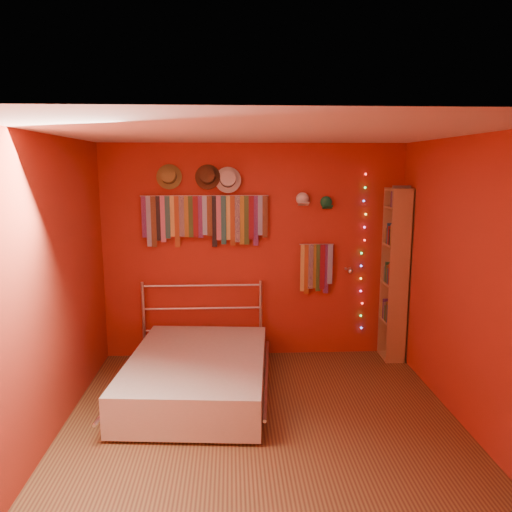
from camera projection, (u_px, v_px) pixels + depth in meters
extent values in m
plane|color=#4F2C1B|center=(263.00, 428.00, 4.33)|extent=(3.50, 3.50, 0.00)
cube|color=#993118|center=(254.00, 252.00, 5.83)|extent=(3.50, 0.02, 2.50)
cube|color=#993118|center=(471.00, 285.00, 4.20)|extent=(0.02, 3.50, 2.50)
cube|color=#993118|center=(48.00, 291.00, 4.02)|extent=(0.02, 3.50, 2.50)
cube|color=white|center=(264.00, 132.00, 3.89)|extent=(3.50, 3.50, 0.02)
cylinder|color=silver|center=(205.00, 196.00, 5.64)|extent=(1.45, 0.01, 0.01)
cube|color=#561A68|center=(144.00, 217.00, 5.63)|extent=(0.06, 0.01, 0.47)
cube|color=#698CBC|center=(149.00, 221.00, 5.64)|extent=(0.06, 0.01, 0.57)
cube|color=#4A3118|center=(154.00, 222.00, 5.64)|extent=(0.06, 0.01, 0.58)
cube|color=black|center=(158.00, 219.00, 5.65)|extent=(0.06, 0.01, 0.51)
cube|color=#B65B91|center=(163.00, 219.00, 5.64)|extent=(0.06, 0.01, 0.52)
cube|color=#175052|center=(168.00, 217.00, 5.64)|extent=(0.06, 0.01, 0.48)
cube|color=#C4B74E|center=(172.00, 216.00, 5.65)|extent=(0.06, 0.01, 0.46)
cube|color=brown|center=(177.00, 222.00, 5.66)|extent=(0.06, 0.01, 0.58)
cube|color=navy|center=(182.00, 216.00, 5.64)|extent=(0.06, 0.01, 0.46)
cube|color=#94681B|center=(186.00, 217.00, 5.66)|extent=(0.06, 0.01, 0.47)
cube|color=#22481C|center=(191.00, 217.00, 5.65)|extent=(0.06, 0.01, 0.47)
cube|color=maroon|center=(196.00, 217.00, 5.65)|extent=(0.06, 0.01, 0.47)
cube|color=#4D175E|center=(200.00, 217.00, 5.67)|extent=(0.06, 0.01, 0.48)
cube|color=#76AAD1|center=(205.00, 216.00, 5.66)|extent=(0.06, 0.01, 0.44)
cube|color=#4C3519|center=(210.00, 216.00, 5.66)|extent=(0.06, 0.01, 0.46)
cube|color=black|center=(214.00, 222.00, 5.68)|extent=(0.06, 0.01, 0.58)
cube|color=#A1506B|center=(219.00, 218.00, 5.67)|extent=(0.06, 0.01, 0.50)
cube|color=#185652|center=(224.00, 220.00, 5.67)|extent=(0.06, 0.01, 0.55)
cube|color=#C3C24E|center=(228.00, 218.00, 5.68)|extent=(0.06, 0.01, 0.50)
cube|color=maroon|center=(233.00, 221.00, 5.69)|extent=(0.06, 0.01, 0.57)
cube|color=navy|center=(237.00, 219.00, 5.68)|extent=(0.06, 0.01, 0.53)
cube|color=olive|center=(242.00, 220.00, 5.70)|extent=(0.06, 0.01, 0.56)
cube|color=#2B491D|center=(247.00, 220.00, 5.69)|extent=(0.06, 0.01, 0.56)
cube|color=maroon|center=(251.00, 218.00, 5.69)|extent=(0.06, 0.01, 0.50)
cube|color=#491860|center=(256.00, 221.00, 5.71)|extent=(0.06, 0.01, 0.57)
cube|color=#687EB9|center=(260.00, 216.00, 5.69)|extent=(0.06, 0.01, 0.45)
cube|color=#522E1B|center=(265.00, 217.00, 5.69)|extent=(0.06, 0.01, 0.48)
cylinder|color=silver|center=(317.00, 244.00, 5.80)|extent=(0.40, 0.01, 0.01)
cube|color=tan|center=(303.00, 268.00, 5.83)|extent=(0.06, 0.01, 0.56)
cube|color=brown|center=(307.00, 269.00, 5.83)|extent=(0.06, 0.01, 0.59)
cube|color=#131252|center=(311.00, 267.00, 5.82)|extent=(0.06, 0.01, 0.52)
cube|color=olive|center=(314.00, 267.00, 5.84)|extent=(0.06, 0.01, 0.52)
cube|color=#225020|center=(318.00, 268.00, 5.84)|extent=(0.06, 0.01, 0.56)
cube|color=maroon|center=(322.00, 267.00, 5.83)|extent=(0.06, 0.01, 0.53)
cube|color=#491861|center=(326.00, 269.00, 5.85)|extent=(0.06, 0.01, 0.58)
cube|color=#6C8BC1|center=(330.00, 264.00, 5.83)|extent=(0.06, 0.01, 0.47)
cylinder|color=olive|center=(169.00, 177.00, 5.57)|extent=(0.28, 0.07, 0.28)
cylinder|color=olive|center=(169.00, 176.00, 5.52)|extent=(0.17, 0.14, 0.19)
cylinder|color=#332314|center=(169.00, 176.00, 5.54)|extent=(0.17, 0.06, 0.17)
cylinder|color=#422917|center=(208.00, 177.00, 5.59)|extent=(0.28, 0.07, 0.28)
cylinder|color=#422917|center=(207.00, 176.00, 5.54)|extent=(0.17, 0.14, 0.18)
cylinder|color=black|center=(208.00, 177.00, 5.57)|extent=(0.17, 0.06, 0.17)
cylinder|color=beige|center=(228.00, 180.00, 5.61)|extent=(0.30, 0.07, 0.29)
cylinder|color=beige|center=(228.00, 179.00, 5.56)|extent=(0.17, 0.15, 0.19)
cylinder|color=black|center=(228.00, 179.00, 5.58)|extent=(0.18, 0.06, 0.18)
ellipsoid|color=white|center=(302.00, 199.00, 5.70)|extent=(0.16, 0.12, 0.16)
cube|color=white|center=(304.00, 204.00, 5.61)|extent=(0.12, 0.09, 0.05)
ellipsoid|color=#186F3E|center=(326.00, 202.00, 5.72)|extent=(0.16, 0.12, 0.16)
cube|color=#186F3E|center=(328.00, 207.00, 5.63)|extent=(0.11, 0.08, 0.05)
sphere|color=#FF3333|center=(366.00, 174.00, 5.69)|extent=(0.02, 0.02, 0.02)
sphere|color=#33FF4C|center=(365.00, 188.00, 5.72)|extent=(0.02, 0.02, 0.02)
sphere|color=#4C66FF|center=(364.00, 201.00, 5.75)|extent=(0.02, 0.02, 0.02)
sphere|color=yellow|center=(366.00, 214.00, 5.78)|extent=(0.02, 0.02, 0.02)
sphere|color=#FF4CCC|center=(364.00, 227.00, 5.80)|extent=(0.02, 0.02, 0.02)
sphere|color=#FF3333|center=(365.00, 240.00, 5.83)|extent=(0.02, 0.02, 0.02)
sphere|color=#33FF4C|center=(361.00, 253.00, 5.86)|extent=(0.02, 0.02, 0.02)
sphere|color=#4C66FF|center=(361.00, 266.00, 5.88)|extent=(0.02, 0.02, 0.02)
sphere|color=yellow|center=(361.00, 279.00, 5.91)|extent=(0.02, 0.02, 0.02)
sphere|color=#FF4CCC|center=(361.00, 291.00, 5.94)|extent=(0.02, 0.02, 0.02)
sphere|color=#FF3333|center=(362.00, 303.00, 5.97)|extent=(0.02, 0.02, 0.02)
sphere|color=#33FF4C|center=(361.00, 316.00, 5.99)|extent=(0.02, 0.02, 0.02)
sphere|color=#4C66FF|center=(361.00, 328.00, 6.02)|extent=(0.02, 0.02, 0.02)
cylinder|color=silver|center=(346.00, 269.00, 5.90)|extent=(0.03, 0.03, 0.03)
cylinder|color=silver|center=(348.00, 268.00, 5.79)|extent=(0.01, 0.23, 0.07)
sphere|color=white|center=(350.00, 271.00, 5.68)|extent=(0.06, 0.06, 0.06)
cube|color=#A17049|center=(400.00, 279.00, 5.58)|extent=(0.24, 0.02, 2.00)
cube|color=#A17049|center=(391.00, 273.00, 5.90)|extent=(0.24, 0.02, 2.00)
cube|color=#A17049|center=(405.00, 275.00, 5.74)|extent=(0.02, 0.34, 2.00)
cube|color=#A17049|center=(391.00, 356.00, 5.91)|extent=(0.24, 0.32, 0.02)
cube|color=#A17049|center=(393.00, 321.00, 5.84)|extent=(0.24, 0.32, 0.02)
cube|color=#A17049|center=(395.00, 284.00, 5.76)|extent=(0.24, 0.32, 0.02)
cube|color=#A17049|center=(397.00, 245.00, 5.68)|extent=(0.24, 0.32, 0.02)
cube|color=#A17049|center=(399.00, 208.00, 5.60)|extent=(0.24, 0.32, 0.02)
cube|color=#A17049|center=(400.00, 190.00, 5.56)|extent=(0.24, 0.32, 0.02)
cylinder|color=silver|center=(144.00, 321.00, 5.81)|extent=(0.04, 0.04, 0.93)
cylinder|color=silver|center=(261.00, 319.00, 5.88)|extent=(0.04, 0.04, 0.93)
cylinder|color=silver|center=(203.00, 330.00, 5.86)|extent=(1.37, 0.02, 0.02)
cylinder|color=silver|center=(202.00, 308.00, 5.82)|extent=(1.37, 0.02, 0.02)
cylinder|color=silver|center=(202.00, 286.00, 5.77)|extent=(1.37, 0.02, 0.02)
cube|color=#B9B6A7|center=(197.00, 374.00, 4.93)|extent=(1.46, 1.96, 0.37)
cylinder|color=silver|center=(128.00, 377.00, 4.90)|extent=(0.19, 1.85, 0.03)
cylinder|color=silver|center=(266.00, 375.00, 4.96)|extent=(0.19, 1.85, 0.03)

